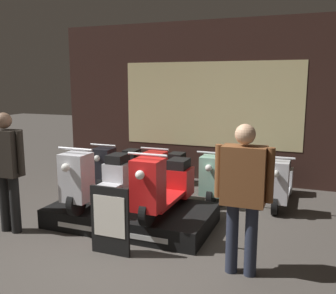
# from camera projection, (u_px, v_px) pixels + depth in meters

# --- Properties ---
(ground_plane) EXTENTS (30.00, 30.00, 0.00)m
(ground_plane) POSITION_uv_depth(u_px,v_px,m) (121.00, 260.00, 4.29)
(ground_plane) COLOR #423D38
(shop_wall_back) EXTENTS (6.61, 0.09, 3.20)m
(shop_wall_back) POSITION_uv_depth(u_px,v_px,m) (210.00, 102.00, 7.53)
(shop_wall_back) COLOR #331E19
(shop_wall_back) RESTS_ON ground_plane
(display_platform) EXTENTS (2.28, 1.25, 0.27)m
(display_platform) POSITION_uv_depth(u_px,v_px,m) (132.00, 215.00, 5.34)
(display_platform) COLOR black
(display_platform) RESTS_ON ground_plane
(scooter_display_left) EXTENTS (0.51, 1.60, 0.91)m
(scooter_display_left) POSITION_uv_depth(u_px,v_px,m) (99.00, 178.00, 5.42)
(scooter_display_left) COLOR black
(scooter_display_left) RESTS_ON display_platform
(scooter_display_right) EXTENTS (0.51, 1.60, 0.91)m
(scooter_display_right) POSITION_uv_depth(u_px,v_px,m) (165.00, 185.00, 5.05)
(scooter_display_right) COLOR black
(scooter_display_right) RESTS_ON display_platform
(scooter_backrow_0) EXTENTS (0.51, 1.60, 0.91)m
(scooter_backrow_0) POSITION_uv_depth(u_px,v_px,m) (119.00, 167.00, 7.28)
(scooter_backrow_0) COLOR black
(scooter_backrow_0) RESTS_ON ground_plane
(scooter_backrow_1) EXTENTS (0.51, 1.60, 0.91)m
(scooter_backrow_1) POSITION_uv_depth(u_px,v_px,m) (167.00, 172.00, 6.92)
(scooter_backrow_1) COLOR black
(scooter_backrow_1) RESTS_ON ground_plane
(scooter_backrow_2) EXTENTS (0.51, 1.60, 0.91)m
(scooter_backrow_2) POSITION_uv_depth(u_px,v_px,m) (220.00, 177.00, 6.56)
(scooter_backrow_2) COLOR black
(scooter_backrow_2) RESTS_ON ground_plane
(scooter_backrow_3) EXTENTS (0.51, 1.60, 0.91)m
(scooter_backrow_3) POSITION_uv_depth(u_px,v_px,m) (279.00, 182.00, 6.20)
(scooter_backrow_3) COLOR black
(scooter_backrow_3) RESTS_ON ground_plane
(person_left_browsing) EXTENTS (0.56, 0.23, 1.62)m
(person_left_browsing) POSITION_uv_depth(u_px,v_px,m) (7.00, 164.00, 4.95)
(person_left_browsing) COLOR black
(person_left_browsing) RESTS_ON ground_plane
(person_right_browsing) EXTENTS (0.60, 0.25, 1.60)m
(person_right_browsing) POSITION_uv_depth(u_px,v_px,m) (243.00, 188.00, 3.83)
(person_right_browsing) COLOR #232838
(person_right_browsing) RESTS_ON ground_plane
(price_sign_board) EXTENTS (0.50, 0.04, 0.82)m
(price_sign_board) POSITION_uv_depth(u_px,v_px,m) (110.00, 221.00, 4.36)
(price_sign_board) COLOR black
(price_sign_board) RESTS_ON ground_plane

